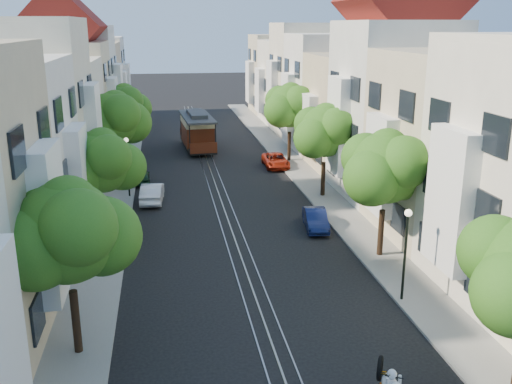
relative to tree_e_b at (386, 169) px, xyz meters
name	(u,v)px	position (x,y,z in m)	size (l,w,h in m)	color
ground	(211,173)	(-7.26, 19.02, -4.73)	(200.00, 200.00, 0.00)	black
sidewalk_east	(297,169)	(-0.01, 19.02, -4.67)	(2.50, 80.00, 0.12)	gray
sidewalk_west	(121,176)	(-14.51, 19.02, -4.67)	(2.50, 80.00, 0.12)	gray
rail_left	(205,173)	(-7.81, 19.02, -4.72)	(0.06, 80.00, 0.02)	gray
rail_slot	(211,173)	(-7.26, 19.02, -4.72)	(0.06, 80.00, 0.02)	gray
rail_right	(218,172)	(-6.71, 19.02, -4.72)	(0.06, 80.00, 0.02)	gray
lane_line	(211,173)	(-7.26, 19.02, -4.73)	(0.08, 80.00, 0.01)	tan
townhouses_east	(353,107)	(4.61, 18.94, 0.45)	(7.75, 72.00, 12.00)	beige
townhouses_west	(55,115)	(-19.13, 18.94, 0.35)	(7.75, 72.00, 11.76)	silver
tree_e_b	(386,169)	(0.00, 0.00, 0.00)	(4.93, 4.08, 6.68)	black
tree_e_c	(326,133)	(0.00, 11.00, -0.13)	(4.84, 3.99, 6.52)	black
tree_e_d	(291,107)	(0.00, 22.00, 0.13)	(5.01, 4.16, 6.85)	black
tree_w_a	(69,234)	(-14.40, -7.00, 0.00)	(4.93, 4.08, 6.68)	black
tree_w_b	(102,164)	(-14.40, 5.00, -0.34)	(4.72, 3.87, 6.27)	black
tree_w_c	(116,120)	(-14.40, 16.00, 0.34)	(5.13, 4.28, 7.09)	black
tree_w_d	(125,106)	(-14.40, 27.00, -0.13)	(4.84, 3.99, 6.52)	black
lamp_east	(406,241)	(-0.96, -4.98, -1.89)	(0.32, 0.32, 4.16)	black
lamp_west	(127,158)	(-13.56, 13.02, -1.89)	(0.32, 0.32, 4.16)	black
cable_car	(197,129)	(-7.76, 28.60, -2.77)	(3.25, 8.78, 3.31)	black
parked_car_e_mid	(316,219)	(-2.28, 4.70, -4.15)	(1.24, 3.57, 1.18)	#0D1744
parked_car_e_far	(276,160)	(-1.66, 20.07, -4.15)	(1.93, 4.20, 1.17)	maroon
parked_car_w_mid	(152,193)	(-11.95, 11.70, -4.07)	(1.40, 4.02, 1.33)	silver
parked_car_w_far	(141,176)	(-12.86, 16.70, -4.17)	(1.34, 3.32, 1.13)	#13311E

